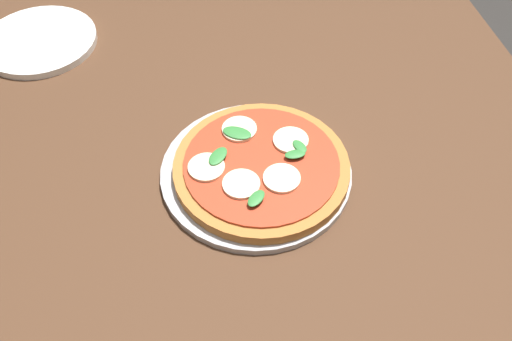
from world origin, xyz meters
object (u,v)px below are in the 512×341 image
at_px(serving_tray, 256,172).
at_px(plate_white, 39,41).
at_px(pizza, 258,167).
at_px(dining_table, 267,233).

relative_size(serving_tray, plate_white, 1.36).
xyz_separation_m(pizza, plate_white, (0.42, 0.36, -0.02)).
relative_size(serving_tray, pizza, 1.10).
distance_m(dining_table, pizza, 0.12).
bearing_deg(pizza, plate_white, 40.67).
distance_m(dining_table, plate_white, 0.60).
bearing_deg(dining_table, pizza, 5.30).
distance_m(dining_table, serving_tray, 0.11).
bearing_deg(pizza, serving_tray, 27.84).
height_order(dining_table, serving_tray, serving_tray).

